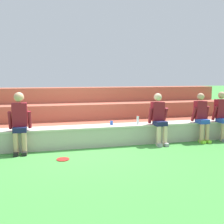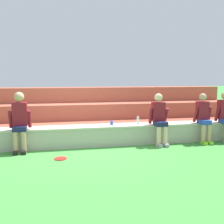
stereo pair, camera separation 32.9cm
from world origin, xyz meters
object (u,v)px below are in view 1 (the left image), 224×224
Objects in this scene: water_bottle_near_left at (138,120)px; plastic_cup_middle at (112,123)px; person_center at (159,117)px; frisbee at (63,159)px; person_right_of_center at (202,116)px; person_far_right at (223,115)px; person_left_of_center at (20,120)px.

water_bottle_near_left is 0.70m from plastic_cup_middle.
person_center reaches higher than frisbee.
water_bottle_near_left is 2.35× the size of plastic_cup_middle.
person_far_right reaches higher than person_right_of_center.
person_right_of_center is 0.66m from person_far_right.
plastic_cup_middle is 1.79m from frisbee.
person_left_of_center is 4.73m from person_right_of_center.
water_bottle_near_left is at bearing 3.58° from person_left_of_center.
frisbee is at bearing -142.12° from plastic_cup_middle.
person_far_right is at bearing 0.34° from person_right_of_center.
person_left_of_center is at bearing 179.83° from person_center.
person_center is at bearing 16.63° from frisbee.
person_right_of_center is 2.49m from plastic_cup_middle.
person_center is 4.93× the size of frisbee.
person_center is 1.26m from plastic_cup_middle.
person_far_right is 3.15m from plastic_cup_middle.
person_right_of_center is 0.98× the size of person_far_right.
person_far_right is 5.00× the size of frisbee.
person_center reaches higher than person_right_of_center.
person_far_right is 2.45m from water_bottle_near_left.
water_bottle_near_left reaches higher than frisbee.
person_left_of_center is 5.39m from person_far_right.
person_left_of_center is 5.92× the size of water_bottle_near_left.
person_far_right is at bearing -5.44° from plastic_cup_middle.
person_left_of_center reaches higher than person_right_of_center.
water_bottle_near_left is at bearing -6.93° from plastic_cup_middle.
person_right_of_center reaches higher than plastic_cup_middle.
person_center is (3.47, -0.01, -0.05)m from person_left_of_center.
person_center is 13.13× the size of plastic_cup_middle.
person_center is at bearing 178.99° from person_right_of_center.
person_right_of_center is 13.01× the size of plastic_cup_middle.
person_right_of_center is 3.94m from frisbee.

